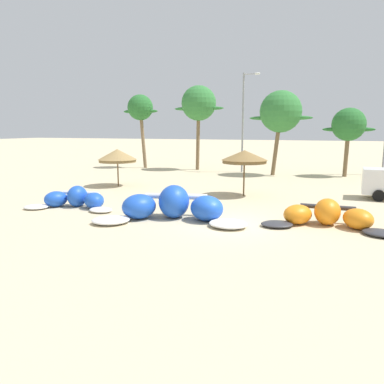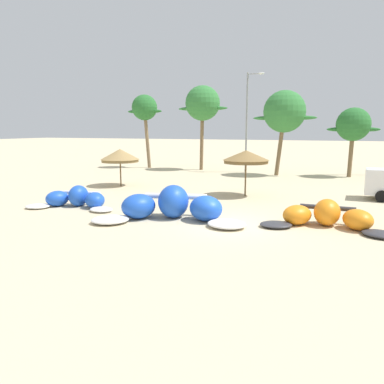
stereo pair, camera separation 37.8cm
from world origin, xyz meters
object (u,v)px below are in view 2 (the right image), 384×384
at_px(kite_far_left, 76,199).
at_px(palm_left, 203,104).
at_px(palm_center_left, 353,125).
at_px(palm_leftmost, 145,109).
at_px(kite_left_of_center, 327,217).
at_px(kite_left, 172,207).
at_px(beach_umbrella_near_van, 120,155).
at_px(lamppost_west, 248,118).
at_px(beach_umbrella_middle, 246,157).
at_px(palm_left_of_gap, 284,112).

distance_m(kite_far_left, palm_left, 21.14).
bearing_deg(palm_center_left, palm_leftmost, 178.35).
xyz_separation_m(palm_leftmost, palm_left, (6.57, 0.18, 0.37)).
bearing_deg(palm_center_left, palm_left, 176.87).
relative_size(kite_left_of_center, palm_left, 0.67).
xyz_separation_m(kite_left, palm_left, (-6.03, 20.84, 6.11)).
height_order(palm_leftmost, palm_left, palm_left).
bearing_deg(beach_umbrella_near_van, kite_left_of_center, -25.16).
relative_size(palm_leftmost, lamppost_west, 0.83).
bearing_deg(palm_left, kite_left, -73.88).
bearing_deg(lamppost_west, kite_far_left, -103.82).
height_order(kite_far_left, beach_umbrella_near_van, beach_umbrella_near_van).
bearing_deg(palm_center_left, beach_umbrella_near_van, -143.41).
distance_m(palm_center_left, lamppost_west, 9.40).
distance_m(beach_umbrella_middle, palm_center_left, 14.39).
bearing_deg(palm_leftmost, kite_far_left, -71.83).
bearing_deg(beach_umbrella_near_van, kite_left, -45.81).
xyz_separation_m(kite_left_of_center, palm_center_left, (1.37, 18.85, 4.09)).
height_order(kite_left_of_center, beach_umbrella_middle, beach_umbrella_middle).
bearing_deg(lamppost_west, palm_leftmost, 178.37).
height_order(kite_far_left, palm_leftmost, palm_leftmost).
bearing_deg(beach_umbrella_near_van, palm_left_of_gap, 46.27).
distance_m(palm_leftmost, lamppost_west, 11.47).
bearing_deg(kite_far_left, kite_left_of_center, 2.50).
bearing_deg(kite_left_of_center, beach_umbrella_middle, 129.48).
xyz_separation_m(kite_left_of_center, palm_leftmost, (-19.41, 19.45, 5.90)).
relative_size(kite_far_left, palm_leftmost, 0.66).
relative_size(beach_umbrella_middle, palm_leftmost, 0.37).
xyz_separation_m(kite_left_of_center, palm_left_of_gap, (-4.39, 17.71, 5.24)).
bearing_deg(palm_center_left, kite_left, -112.17).
relative_size(kite_left_of_center, palm_left_of_gap, 0.76).
bearing_deg(kite_left_of_center, palm_center_left, 85.85).
bearing_deg(palm_center_left, kite_left_of_center, -94.15).
xyz_separation_m(kite_left_of_center, palm_left, (-12.84, 19.63, 6.27)).
distance_m(beach_umbrella_near_van, palm_left_of_gap, 15.33).
relative_size(kite_far_left, kite_left_of_center, 0.90).
height_order(kite_far_left, kite_left_of_center, kite_left_of_center).
bearing_deg(kite_far_left, palm_leftmost, 108.17).
xyz_separation_m(beach_umbrella_near_van, palm_left_of_gap, (10.33, 10.80, 3.42)).
bearing_deg(palm_leftmost, beach_umbrella_middle, -42.84).
height_order(kite_left_of_center, palm_leftmost, palm_leftmost).
bearing_deg(palm_left_of_gap, kite_far_left, -114.84).
distance_m(kite_far_left, palm_left_of_gap, 20.81).
relative_size(kite_far_left, palm_left, 0.60).
distance_m(kite_left_of_center, palm_left, 24.28).
distance_m(kite_left_of_center, palm_left_of_gap, 18.98).
relative_size(beach_umbrella_near_van, palm_center_left, 0.47).
relative_size(beach_umbrella_middle, lamppost_west, 0.31).
height_order(beach_umbrella_middle, palm_left, palm_left).
distance_m(kite_left, beach_umbrella_middle, 7.79).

